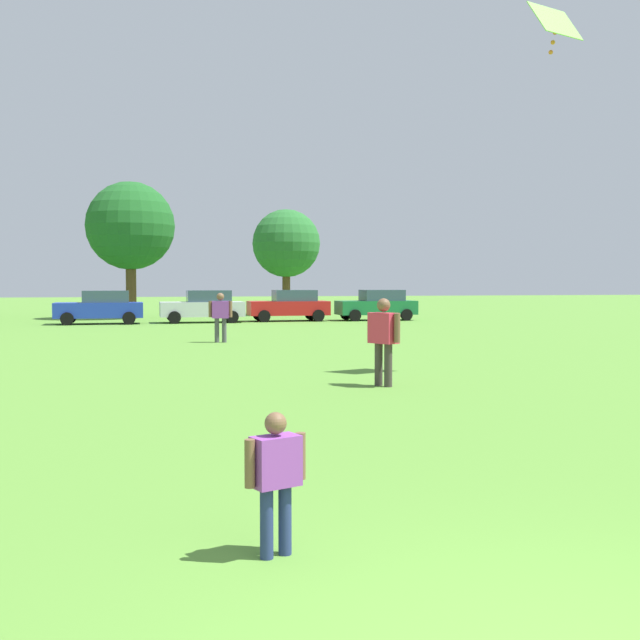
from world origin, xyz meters
TOP-DOWN VIEW (x-y plane):
  - ground_plane at (0.00, 30.00)m, footprint 160.00×160.00m
  - child_kite_flyer at (-1.22, 2.38)m, footprint 0.50×0.32m
  - adult_bystander at (2.63, 11.41)m, footprint 0.57×0.75m
  - bystander_near_trees at (0.68, 23.52)m, footprint 0.81×0.40m
  - kite at (6.94, 12.41)m, footprint 1.37×0.96m
  - parked_car_blue_0 at (-3.86, 36.85)m, footprint 4.30×2.02m
  - parked_car_silver_1 at (1.29, 37.05)m, footprint 4.30×2.02m
  - parked_car_red_2 at (5.96, 37.56)m, footprint 4.30×2.02m
  - parked_car_green_3 at (10.84, 37.30)m, footprint 4.30×2.02m
  - tree_center at (-2.38, 42.29)m, footprint 5.03×5.03m
  - tree_far_right at (7.28, 45.26)m, footprint 4.34×4.34m

SIDE VIEW (x-z plane):
  - ground_plane at x=0.00m, z-range 0.00..0.00m
  - child_kite_flyer at x=-1.22m, z-range 0.10..1.22m
  - parked_car_blue_0 at x=-3.86m, z-range 0.02..1.70m
  - parked_car_silver_1 at x=1.29m, z-range 0.02..1.70m
  - parked_car_red_2 at x=5.96m, z-range 0.02..1.70m
  - parked_car_green_3 at x=10.84m, z-range 0.02..1.70m
  - bystander_near_trees at x=0.68m, z-range 0.16..1.89m
  - adult_bystander at x=2.63m, z-range 0.17..1.94m
  - tree_far_right at x=7.28m, z-range 1.18..7.94m
  - tree_center at x=-2.38m, z-range 1.37..9.22m
  - kite at x=6.94m, z-range 7.29..8.42m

